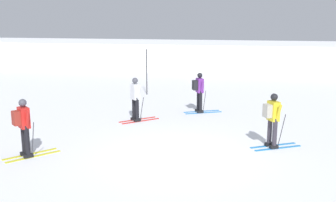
# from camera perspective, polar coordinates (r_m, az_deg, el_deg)

# --- Properties ---
(ground_plane) EXTENTS (120.00, 120.00, 0.00)m
(ground_plane) POSITION_cam_1_polar(r_m,az_deg,el_deg) (11.38, 1.19, -8.11)
(ground_plane) COLOR white
(far_snow_ridge) EXTENTS (80.00, 7.35, 2.01)m
(far_snow_ridge) POSITION_cam_1_polar(r_m,az_deg,el_deg) (32.32, 8.30, 6.73)
(far_snow_ridge) COLOR white
(far_snow_ridge) RESTS_ON ground
(skier_white) EXTENTS (1.42, 1.36, 1.71)m
(skier_white) POSITION_cam_1_polar(r_m,az_deg,el_deg) (14.99, -4.80, 0.43)
(skier_white) COLOR red
(skier_white) RESTS_ON ground
(skier_purple) EXTENTS (1.60, 1.04, 1.71)m
(skier_purple) POSITION_cam_1_polar(r_m,az_deg,el_deg) (16.36, 4.60, 1.55)
(skier_purple) COLOR #237AC6
(skier_purple) RESTS_ON ground
(skier_yellow) EXTENTS (1.57, 1.11, 1.71)m
(skier_yellow) POSITION_cam_1_polar(r_m,az_deg,el_deg) (12.24, 15.10, -2.40)
(skier_yellow) COLOR #237AC6
(skier_yellow) RESTS_ON ground
(skier_red) EXTENTS (1.30, 1.47, 1.71)m
(skier_red) POSITION_cam_1_polar(r_m,az_deg,el_deg) (11.76, -20.48, -3.34)
(skier_red) COLOR gold
(skier_red) RESTS_ON ground
(trail_marker_pole) EXTENTS (0.05, 0.05, 2.38)m
(trail_marker_pole) POSITION_cam_1_polar(r_m,az_deg,el_deg) (20.28, -3.15, 4.27)
(trail_marker_pole) COLOR black
(trail_marker_pole) RESTS_ON ground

